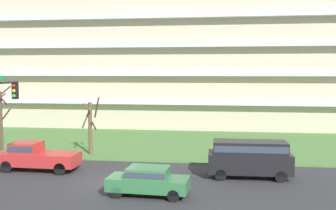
{
  "coord_description": "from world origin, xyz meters",
  "views": [
    {
      "loc": [
        6.47,
        -23.32,
        6.76
      ],
      "look_at": [
        2.49,
        6.0,
        4.3
      ],
      "focal_mm": 43.44,
      "sensor_mm": 36.0,
      "label": 1
    }
  ],
  "objects_px": {
    "van_black_near_left": "(250,156)",
    "tree_left": "(91,125)",
    "tree_far_left": "(1,117)",
    "sedan_green_near_right": "(148,180)",
    "pickup_red_center_left": "(36,156)"
  },
  "relations": [
    {
      "from": "van_black_near_left",
      "to": "tree_left",
      "type": "bearing_deg",
      "value": -25.58
    },
    {
      "from": "tree_far_left",
      "to": "tree_left",
      "type": "height_order",
      "value": "tree_far_left"
    },
    {
      "from": "sedan_green_near_right",
      "to": "tree_left",
      "type": "bearing_deg",
      "value": 126.54
    },
    {
      "from": "tree_left",
      "to": "van_black_near_left",
      "type": "bearing_deg",
      "value": -24.35
    },
    {
      "from": "van_black_near_left",
      "to": "pickup_red_center_left",
      "type": "xyz_separation_m",
      "value": [
        -14.33,
        0.01,
        -0.38
      ]
    },
    {
      "from": "tree_left",
      "to": "van_black_near_left",
      "type": "distance_m",
      "value": 13.54
    },
    {
      "from": "tree_far_left",
      "to": "van_black_near_left",
      "type": "height_order",
      "value": "tree_far_left"
    },
    {
      "from": "tree_far_left",
      "to": "sedan_green_near_right",
      "type": "bearing_deg",
      "value": -35.88
    },
    {
      "from": "van_black_near_left",
      "to": "sedan_green_near_right",
      "type": "bearing_deg",
      "value": 37.05
    },
    {
      "from": "tree_far_left",
      "to": "pickup_red_center_left",
      "type": "relative_size",
      "value": 1.02
    },
    {
      "from": "tree_left",
      "to": "pickup_red_center_left",
      "type": "bearing_deg",
      "value": -110.07
    },
    {
      "from": "tree_far_left",
      "to": "tree_left",
      "type": "xyz_separation_m",
      "value": [
        7.97,
        -0.47,
        -0.49
      ]
    },
    {
      "from": "pickup_red_center_left",
      "to": "sedan_green_near_right",
      "type": "bearing_deg",
      "value": 153.89
    },
    {
      "from": "van_black_near_left",
      "to": "sedan_green_near_right",
      "type": "height_order",
      "value": "van_black_near_left"
    },
    {
      "from": "tree_far_left",
      "to": "sedan_green_near_right",
      "type": "distance_m",
      "value": 18.09
    }
  ]
}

